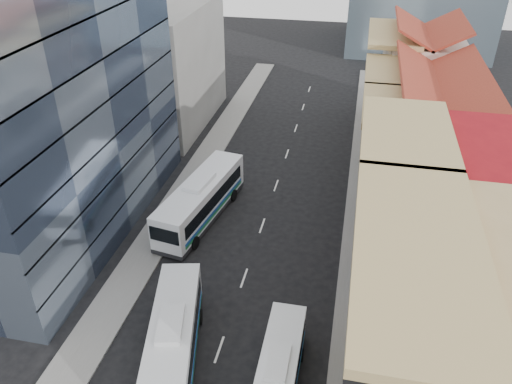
% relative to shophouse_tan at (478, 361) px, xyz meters
% --- Properties ---
extents(sidewalk_right, '(3.00, 90.00, 0.15)m').
position_rel_shophouse_tan_xyz_m(sidewalk_right, '(-5.50, 17.00, -5.92)').
color(sidewalk_right, slate).
rests_on(sidewalk_right, ground).
extents(sidewalk_left, '(3.00, 90.00, 0.15)m').
position_rel_shophouse_tan_xyz_m(sidewalk_left, '(-22.50, 17.00, -5.92)').
color(sidewalk_left, slate).
rests_on(sidewalk_left, ground).
extents(shophouse_tan, '(8.00, 14.00, 12.00)m').
position_rel_shophouse_tan_xyz_m(shophouse_tan, '(0.00, 0.00, 0.00)').
color(shophouse_tan, tan).
rests_on(shophouse_tan, ground).
extents(shophouse_red, '(8.00, 10.00, 12.00)m').
position_rel_shophouse_tan_xyz_m(shophouse_red, '(0.00, 12.00, 0.00)').
color(shophouse_red, maroon).
rests_on(shophouse_red, ground).
extents(shophouse_cream_near, '(8.00, 9.00, 10.00)m').
position_rel_shophouse_tan_xyz_m(shophouse_cream_near, '(0.00, 21.50, -1.00)').
color(shophouse_cream_near, beige).
rests_on(shophouse_cream_near, ground).
extents(shophouse_cream_mid, '(8.00, 9.00, 10.00)m').
position_rel_shophouse_tan_xyz_m(shophouse_cream_mid, '(0.00, 30.50, -1.00)').
color(shophouse_cream_mid, beige).
rests_on(shophouse_cream_mid, ground).
extents(shophouse_cream_far, '(8.00, 12.00, 11.00)m').
position_rel_shophouse_tan_xyz_m(shophouse_cream_far, '(0.00, 41.00, -0.50)').
color(shophouse_cream_far, beige).
rests_on(shophouse_cream_far, ground).
extents(office_tower, '(12.00, 26.00, 30.00)m').
position_rel_shophouse_tan_xyz_m(office_tower, '(-31.00, 14.00, 9.00)').
color(office_tower, '#3F4D65').
rests_on(office_tower, ground).
extents(office_block_far, '(10.00, 18.00, 14.00)m').
position_rel_shophouse_tan_xyz_m(office_block_far, '(-30.00, 37.00, 1.00)').
color(office_block_far, gray).
rests_on(office_block_far, ground).
extents(bus_left_near, '(5.21, 11.78, 3.68)m').
position_rel_shophouse_tan_xyz_m(bus_left_near, '(-16.40, 1.38, -4.16)').
color(bus_left_near, silver).
rests_on(bus_left_near, ground).
extents(bus_left_far, '(4.96, 12.91, 4.04)m').
position_rel_shophouse_tan_xyz_m(bus_left_far, '(-19.50, 17.01, -3.98)').
color(bus_left_far, white).
rests_on(bus_left_far, ground).
extents(bus_right, '(2.30, 9.55, 3.06)m').
position_rel_shophouse_tan_xyz_m(bus_right, '(-9.79, 0.45, -4.47)').
color(bus_right, silver).
rests_on(bus_right, ground).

